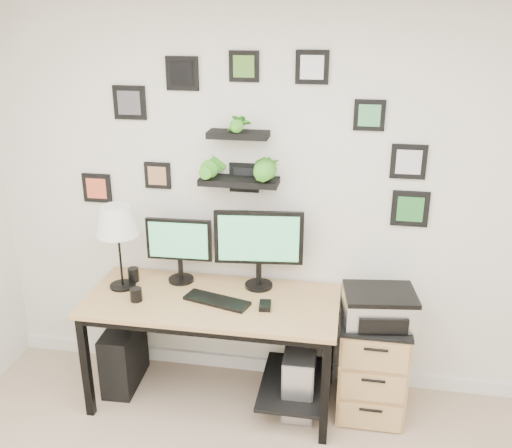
% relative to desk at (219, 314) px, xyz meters
% --- Properties ---
extents(room, '(4.00, 4.00, 4.00)m').
position_rel_desk_xyz_m(room, '(0.39, 0.32, -0.58)').
color(room, tan).
rests_on(room, ground).
extents(desk, '(1.60, 0.70, 0.75)m').
position_rel_desk_xyz_m(desk, '(0.00, 0.00, 0.00)').
color(desk, tan).
rests_on(desk, ground).
extents(monitor_left, '(0.44, 0.18, 0.44)m').
position_rel_desk_xyz_m(monitor_left, '(-0.30, 0.17, 0.38)').
color(monitor_left, black).
rests_on(monitor_left, desk).
extents(monitor_right, '(0.57, 0.20, 0.53)m').
position_rel_desk_xyz_m(monitor_right, '(0.23, 0.18, 0.44)').
color(monitor_right, black).
rests_on(monitor_right, desk).
extents(keyboard, '(0.44, 0.24, 0.02)m').
position_rel_desk_xyz_m(keyboard, '(0.01, -0.07, 0.13)').
color(keyboard, black).
rests_on(keyboard, desk).
extents(mouse, '(0.08, 0.12, 0.03)m').
position_rel_desk_xyz_m(mouse, '(0.32, -0.09, 0.14)').
color(mouse, black).
rests_on(mouse, desk).
extents(table_lamp, '(0.28, 0.28, 0.56)m').
position_rel_desk_xyz_m(table_lamp, '(-0.65, 0.03, 0.58)').
color(table_lamp, black).
rests_on(table_lamp, desk).
extents(mug, '(0.08, 0.08, 0.08)m').
position_rel_desk_xyz_m(mug, '(-0.50, -0.14, 0.17)').
color(mug, black).
rests_on(mug, desk).
extents(pen_cup, '(0.07, 0.07, 0.09)m').
position_rel_desk_xyz_m(pen_cup, '(-0.61, 0.12, 0.17)').
color(pen_cup, black).
rests_on(pen_cup, desk).
extents(pc_tower_black, '(0.22, 0.45, 0.44)m').
position_rel_desk_xyz_m(pc_tower_black, '(-0.69, 0.02, -0.40)').
color(pc_tower_black, black).
rests_on(pc_tower_black, ground).
extents(pc_tower_grey, '(0.21, 0.45, 0.44)m').
position_rel_desk_xyz_m(pc_tower_grey, '(0.54, -0.01, -0.40)').
color(pc_tower_grey, gray).
rests_on(pc_tower_grey, ground).
extents(file_cabinet, '(0.43, 0.53, 0.67)m').
position_rel_desk_xyz_m(file_cabinet, '(0.99, 0.06, -0.29)').
color(file_cabinet, tan).
rests_on(file_cabinet, ground).
extents(printer, '(0.47, 0.39, 0.19)m').
position_rel_desk_xyz_m(printer, '(1.01, 0.02, 0.14)').
color(printer, silver).
rests_on(printer, file_cabinet).
extents(wall_decor, '(2.28, 0.18, 1.05)m').
position_rel_desk_xyz_m(wall_decor, '(0.13, 0.26, 1.04)').
color(wall_decor, black).
rests_on(wall_decor, ground).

